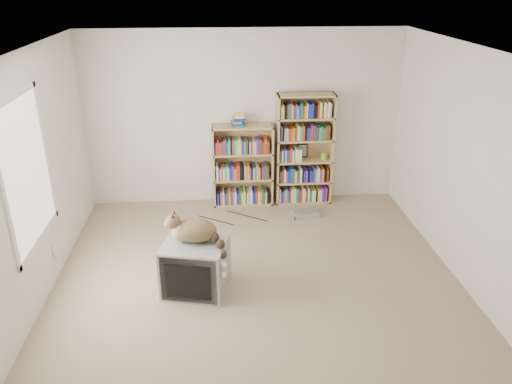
{
  "coord_description": "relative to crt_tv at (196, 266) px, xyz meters",
  "views": [
    {
      "loc": [
        -0.39,
        -4.45,
        3.15
      ],
      "look_at": [
        0.05,
        1.0,
        0.76
      ],
      "focal_mm": 35.0,
      "sensor_mm": 36.0,
      "label": 1
    }
  ],
  "objects": [
    {
      "name": "book_stack",
      "position": [
        0.57,
        2.2,
        0.99
      ],
      "size": [
        0.18,
        0.23,
        0.15
      ],
      "primitive_type": "cube",
      "color": "red",
      "rests_on": "bookcase_short"
    },
    {
      "name": "wall_right",
      "position": [
        2.92,
        -0.17,
        0.97
      ],
      "size": [
        0.02,
        5.0,
        2.5
      ],
      "primitive_type": "cube",
      "color": "silver",
      "rests_on": "floor"
    },
    {
      "name": "wall_back",
      "position": [
        0.67,
        2.33,
        0.97
      ],
      "size": [
        4.5,
        0.02,
        2.5
      ],
      "primitive_type": "cube",
      "color": "silver",
      "rests_on": "floor"
    },
    {
      "name": "floor_cables",
      "position": [
        0.66,
        1.43,
        -0.28
      ],
      "size": [
        1.2,
        0.7,
        0.01
      ],
      "primitive_type": null,
      "color": "black",
      "rests_on": "floor"
    },
    {
      "name": "dvd_player",
      "position": [
        1.47,
        1.66,
        -0.24
      ],
      "size": [
        0.4,
        0.31,
        0.08
      ],
      "primitive_type": "cube",
      "rotation": [
        0.0,
        0.0,
        0.17
      ],
      "color": "silver",
      "rests_on": "floor"
    },
    {
      "name": "window",
      "position": [
        -1.57,
        0.03,
        1.12
      ],
      "size": [
        0.02,
        1.22,
        1.52
      ],
      "primitive_type": "cube",
      "color": "white",
      "rests_on": "wall_left"
    },
    {
      "name": "wall_left",
      "position": [
        -1.58,
        -0.17,
        0.97
      ],
      "size": [
        0.02,
        5.0,
        2.5
      ],
      "primitive_type": "cube",
      "color": "silver",
      "rests_on": "floor"
    },
    {
      "name": "wall_outlet",
      "position": [
        -1.57,
        0.34,
        0.04
      ],
      "size": [
        0.01,
        0.08,
        0.13
      ],
      "primitive_type": "cube",
      "color": "silver",
      "rests_on": "wall_left"
    },
    {
      "name": "framed_print",
      "position": [
        1.51,
        2.27,
        0.49
      ],
      "size": [
        0.16,
        0.05,
        0.21
      ],
      "primitive_type": "cube",
      "rotation": [
        -0.17,
        0.0,
        0.0
      ],
      "color": "black",
      "rests_on": "bookcase_tall"
    },
    {
      "name": "floor",
      "position": [
        0.67,
        -0.17,
        -0.28
      ],
      "size": [
        4.5,
        5.0,
        0.01
      ],
      "primitive_type": "cube",
      "color": "tan",
      "rests_on": "ground"
    },
    {
      "name": "bookcase_tall",
      "position": [
        1.53,
        2.19,
        0.5
      ],
      "size": [
        0.81,
        0.3,
        1.63
      ],
      "color": "tan",
      "rests_on": "floor"
    },
    {
      "name": "green_mug",
      "position": [
        1.82,
        2.17,
        0.44
      ],
      "size": [
        0.09,
        0.09,
        0.1
      ],
      "primitive_type": "cylinder",
      "color": "#98B934",
      "rests_on": "bookcase_tall"
    },
    {
      "name": "wall_front",
      "position": [
        0.67,
        -2.67,
        0.97
      ],
      "size": [
        4.5,
        0.02,
        2.5
      ],
      "primitive_type": "cube",
      "color": "silver",
      "rests_on": "floor"
    },
    {
      "name": "ceiling",
      "position": [
        0.67,
        -0.17,
        2.22
      ],
      "size": [
        4.5,
        5.0,
        0.02
      ],
      "primitive_type": "cube",
      "color": "white",
      "rests_on": "wall_back"
    },
    {
      "name": "bookcase_short",
      "position": [
        0.63,
        2.19,
        0.26
      ],
      "size": [
        0.87,
        0.3,
        1.19
      ],
      "color": "tan",
      "rests_on": "floor"
    },
    {
      "name": "crt_tv",
      "position": [
        0.0,
        0.0,
        0.0
      ],
      "size": [
        0.77,
        0.72,
        0.57
      ],
      "rotation": [
        0.0,
        0.0,
        -0.23
      ],
      "color": "gray",
      "rests_on": "floor"
    },
    {
      "name": "cat",
      "position": [
        0.05,
        -0.01,
        0.38
      ],
      "size": [
        0.67,
        0.55,
        0.55
      ],
      "rotation": [
        0.0,
        0.0,
        -0.09
      ],
      "color": "#372716",
      "rests_on": "crt_tv"
    }
  ]
}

